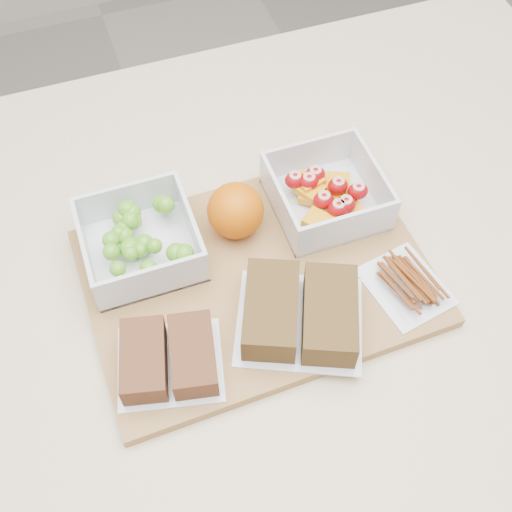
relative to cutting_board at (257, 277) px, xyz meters
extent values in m
plane|color=gray|center=(0.02, 0.01, -0.91)|extent=(4.00, 4.00, 0.00)
cube|color=beige|center=(0.02, 0.01, -0.46)|extent=(1.20, 0.90, 0.90)
cube|color=olive|center=(0.00, 0.00, 0.00)|extent=(0.43, 0.31, 0.02)
cube|color=silver|center=(-0.13, 0.08, 0.01)|extent=(0.14, 0.14, 0.01)
cube|color=silver|center=(-0.13, 0.15, 0.04)|extent=(0.14, 0.01, 0.06)
cube|color=silver|center=(-0.13, 0.01, 0.04)|extent=(0.14, 0.01, 0.06)
cube|color=silver|center=(-0.06, 0.08, 0.04)|extent=(0.01, 0.13, 0.06)
cube|color=silver|center=(-0.19, 0.08, 0.04)|extent=(0.01, 0.13, 0.06)
sphere|color=#56A021|center=(-0.14, 0.07, 0.03)|extent=(0.02, 0.02, 0.02)
sphere|color=#56A021|center=(-0.16, 0.07, 0.04)|extent=(0.02, 0.02, 0.02)
sphere|color=#56A021|center=(-0.13, 0.11, 0.04)|extent=(0.02, 0.02, 0.02)
sphere|color=#56A021|center=(-0.12, 0.08, 0.03)|extent=(0.02, 0.02, 0.02)
sphere|color=#56A021|center=(-0.16, 0.09, 0.04)|extent=(0.02, 0.02, 0.02)
sphere|color=#56A021|center=(-0.13, 0.07, 0.03)|extent=(0.02, 0.02, 0.02)
sphere|color=#56A021|center=(-0.15, 0.09, 0.04)|extent=(0.02, 0.02, 0.02)
sphere|color=#56A021|center=(-0.08, 0.03, 0.05)|extent=(0.03, 0.03, 0.03)
sphere|color=#56A021|center=(-0.09, 0.12, 0.04)|extent=(0.03, 0.03, 0.03)
sphere|color=#56A021|center=(-0.13, 0.12, 0.05)|extent=(0.03, 0.03, 0.03)
sphere|color=#56A021|center=(-0.16, 0.04, 0.04)|extent=(0.02, 0.02, 0.02)
sphere|color=#56A021|center=(-0.08, 0.11, 0.05)|extent=(0.02, 0.02, 0.02)
sphere|color=#56A021|center=(-0.13, 0.03, 0.04)|extent=(0.02, 0.02, 0.02)
sphere|color=#56A021|center=(-0.13, 0.11, 0.04)|extent=(0.02, 0.02, 0.02)
sphere|color=#56A021|center=(-0.14, 0.09, 0.04)|extent=(0.02, 0.02, 0.02)
sphere|color=#56A021|center=(-0.13, 0.12, 0.04)|extent=(0.02, 0.02, 0.02)
sphere|color=#56A021|center=(-0.09, 0.04, 0.05)|extent=(0.02, 0.02, 0.02)
sphere|color=#56A021|center=(-0.08, 0.03, 0.03)|extent=(0.02, 0.02, 0.02)
sphere|color=#56A021|center=(-0.14, 0.10, 0.04)|extent=(0.02, 0.02, 0.02)
sphere|color=#56A021|center=(-0.14, 0.06, 0.04)|extent=(0.02, 0.02, 0.02)
sphere|color=#56A021|center=(-0.14, 0.12, 0.04)|extent=(0.02, 0.02, 0.02)
sphere|color=#56A021|center=(-0.11, 0.06, 0.04)|extent=(0.02, 0.02, 0.02)
sphere|color=#56A021|center=(-0.14, 0.07, 0.03)|extent=(0.02, 0.02, 0.02)
cube|color=silver|center=(0.12, 0.07, 0.01)|extent=(0.14, 0.14, 0.01)
cube|color=silver|center=(0.12, 0.14, 0.04)|extent=(0.14, 0.01, 0.06)
cube|color=silver|center=(0.12, 0.01, 0.04)|extent=(0.14, 0.01, 0.06)
cube|color=silver|center=(0.19, 0.07, 0.04)|extent=(0.01, 0.13, 0.06)
cube|color=silver|center=(0.06, 0.07, 0.04)|extent=(0.01, 0.13, 0.06)
cube|color=orange|center=(0.13, 0.05, 0.03)|extent=(0.04, 0.05, 0.01)
cube|color=orange|center=(0.11, 0.10, 0.03)|extent=(0.05, 0.06, 0.01)
cube|color=orange|center=(0.13, 0.08, 0.03)|extent=(0.05, 0.05, 0.01)
cube|color=orange|center=(0.15, 0.09, 0.02)|extent=(0.05, 0.05, 0.01)
cube|color=orange|center=(0.10, 0.09, 0.03)|extent=(0.04, 0.05, 0.01)
cube|color=orange|center=(0.11, 0.10, 0.04)|extent=(0.04, 0.04, 0.01)
cube|color=orange|center=(0.10, 0.03, 0.03)|extent=(0.04, 0.05, 0.01)
cube|color=orange|center=(0.14, 0.05, 0.03)|extent=(0.04, 0.04, 0.01)
cube|color=orange|center=(0.11, 0.08, 0.02)|extent=(0.04, 0.04, 0.01)
ellipsoid|color=#A0080C|center=(0.14, 0.07, 0.04)|extent=(0.03, 0.02, 0.02)
ellipsoid|color=#A0080C|center=(0.14, 0.04, 0.04)|extent=(0.03, 0.02, 0.02)
ellipsoid|color=#A0080C|center=(0.09, 0.10, 0.04)|extent=(0.03, 0.02, 0.02)
ellipsoid|color=#A0080C|center=(0.16, 0.06, 0.04)|extent=(0.03, 0.02, 0.02)
ellipsoid|color=#A0080C|center=(0.11, 0.09, 0.04)|extent=(0.03, 0.02, 0.02)
ellipsoid|color=#A0080C|center=(0.12, 0.04, 0.04)|extent=(0.03, 0.02, 0.02)
ellipsoid|color=#A0080C|center=(0.11, 0.06, 0.04)|extent=(0.03, 0.02, 0.02)
ellipsoid|color=#A0080C|center=(0.12, 0.10, 0.04)|extent=(0.03, 0.02, 0.02)
sphere|color=#CC5A04|center=(0.00, 0.08, 0.04)|extent=(0.07, 0.07, 0.07)
cube|color=silver|center=(-0.13, -0.08, 0.01)|extent=(0.14, 0.13, 0.00)
cube|color=brown|center=(-0.16, -0.08, 0.03)|extent=(0.07, 0.10, 0.03)
cube|color=brown|center=(-0.11, -0.09, 0.03)|extent=(0.07, 0.10, 0.03)
cube|color=silver|center=(0.02, -0.08, 0.01)|extent=(0.19, 0.18, 0.00)
cube|color=brown|center=(-0.01, -0.07, 0.03)|extent=(0.10, 0.13, 0.04)
cube|color=brown|center=(0.06, -0.09, 0.03)|extent=(0.10, 0.13, 0.04)
cube|color=silver|center=(0.17, -0.08, 0.01)|extent=(0.10, 0.12, 0.00)
camera|label=1|loc=(-0.14, -0.41, 0.69)|focal=45.00mm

